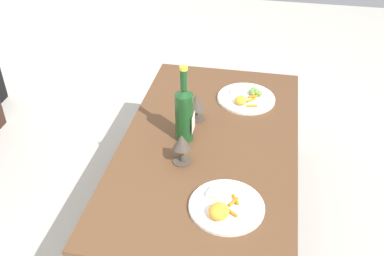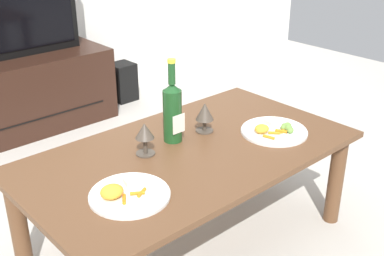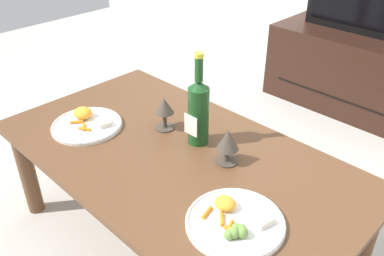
% 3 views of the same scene
% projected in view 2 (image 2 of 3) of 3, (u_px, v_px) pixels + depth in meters
% --- Properties ---
extents(ground_plane, '(6.40, 6.40, 0.00)m').
position_uv_depth(ground_plane, '(190.00, 243.00, 2.17)').
color(ground_plane, '#B7B2A8').
extents(dining_table, '(1.37, 0.77, 0.47)m').
position_uv_depth(dining_table, '(189.00, 165.00, 2.00)').
color(dining_table, brown).
rests_on(dining_table, ground_plane).
extents(tv_stand, '(1.16, 0.49, 0.49)m').
position_uv_depth(tv_stand, '(21.00, 94.00, 3.18)').
color(tv_stand, black).
rests_on(tv_stand, ground_plane).
extents(tv_screen, '(0.90, 0.05, 0.62)m').
position_uv_depth(tv_screen, '(8.00, 9.00, 2.95)').
color(tv_screen, black).
rests_on(tv_screen, tv_stand).
extents(floor_speaker, '(0.17, 0.17, 0.29)m').
position_uv_depth(floor_speaker, '(123.00, 82.00, 3.70)').
color(floor_speaker, black).
rests_on(floor_speaker, ground_plane).
extents(wine_bottle, '(0.08, 0.08, 0.36)m').
position_uv_depth(wine_bottle, '(172.00, 110.00, 1.99)').
color(wine_bottle, '#19471E').
rests_on(wine_bottle, dining_table).
extents(goblet_left, '(0.08, 0.08, 0.13)m').
position_uv_depth(goblet_left, '(145.00, 133.00, 1.90)').
color(goblet_left, '#473D33').
rests_on(goblet_left, dining_table).
extents(goblet_right, '(0.08, 0.08, 0.13)m').
position_uv_depth(goblet_right, '(205.00, 113.00, 2.10)').
color(goblet_right, '#473D33').
rests_on(goblet_right, dining_table).
extents(dinner_plate_left, '(0.28, 0.28, 0.06)m').
position_uv_depth(dinner_plate_left, '(127.00, 194.00, 1.65)').
color(dinner_plate_left, white).
rests_on(dinner_plate_left, dining_table).
extents(dinner_plate_right, '(0.29, 0.29, 0.05)m').
position_uv_depth(dinner_plate_right, '(274.00, 130.00, 2.11)').
color(dinner_plate_right, white).
rests_on(dinner_plate_right, dining_table).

